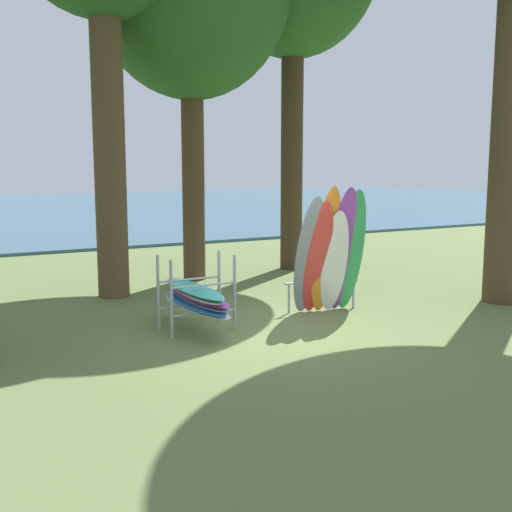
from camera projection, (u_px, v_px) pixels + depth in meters
name	position (u px, v px, depth m)	size (l,w,h in m)	color
ground_plane	(270.00, 331.00, 10.40)	(80.00, 80.00, 0.00)	olive
lake_water	(15.00, 211.00, 35.45)	(80.00, 36.00, 0.10)	#38607A
leaning_board_pile	(330.00, 255.00, 11.44)	(1.46, 0.80, 2.34)	gray
board_storage_rack	(196.00, 297.00, 10.38)	(1.15, 2.13, 1.25)	#9EA0A5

